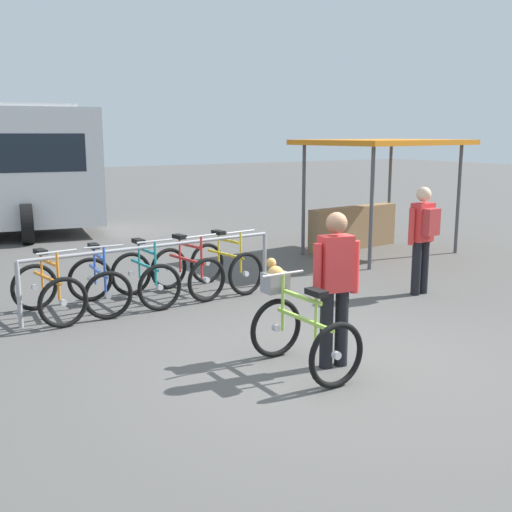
% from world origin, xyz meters
% --- Properties ---
extents(ground_plane, '(80.00, 80.00, 0.00)m').
position_xyz_m(ground_plane, '(0.00, 0.00, 0.00)').
color(ground_plane, '#514F4C').
extents(bike_rack_rail, '(3.90, 0.31, 0.88)m').
position_xyz_m(bike_rack_rail, '(-0.57, 3.19, 0.68)').
color(bike_rack_rail, '#99999E').
rests_on(bike_rack_rail, ground).
extents(racked_bike_orange, '(0.78, 1.15, 0.97)m').
position_xyz_m(racked_bike_orange, '(-2.08, 3.27, 0.37)').
color(racked_bike_orange, black).
rests_on(racked_bike_orange, ground).
extents(racked_bike_blue, '(0.75, 1.16, 0.98)m').
position_xyz_m(racked_bike_blue, '(-1.38, 3.31, 0.37)').
color(racked_bike_blue, black).
rests_on(racked_bike_blue, ground).
extents(racked_bike_teal, '(0.69, 1.12, 0.97)m').
position_xyz_m(racked_bike_teal, '(-0.69, 3.36, 0.37)').
color(racked_bike_teal, black).
rests_on(racked_bike_teal, ground).
extents(racked_bike_red, '(0.80, 1.17, 0.97)m').
position_xyz_m(racked_bike_red, '(0.01, 3.41, 0.37)').
color(racked_bike_red, black).
rests_on(racked_bike_red, ground).
extents(racked_bike_yellow, '(0.80, 1.19, 0.98)m').
position_xyz_m(racked_bike_yellow, '(0.71, 3.45, 0.37)').
color(racked_bike_yellow, black).
rests_on(racked_bike_yellow, ground).
extents(featured_bicycle, '(0.67, 1.21, 1.09)m').
position_xyz_m(featured_bicycle, '(-0.34, 0.08, 0.49)').
color(featured_bicycle, black).
rests_on(featured_bicycle, ground).
extents(person_with_featured_bike, '(0.52, 0.25, 1.64)m').
position_xyz_m(person_with_featured_bike, '(0.01, -0.09, 0.91)').
color(person_with_featured_bike, black).
rests_on(person_with_featured_bike, ground).
extents(pedestrian_with_backpack, '(0.53, 0.35, 1.64)m').
position_xyz_m(pedestrian_with_backpack, '(3.06, 1.57, 0.94)').
color(pedestrian_with_backpack, black).
rests_on(pedestrian_with_backpack, ground).
extents(market_stall, '(3.31, 2.59, 2.30)m').
position_xyz_m(market_stall, '(4.80, 4.69, 1.39)').
color(market_stall, '#4C4C51').
rests_on(market_stall, ground).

